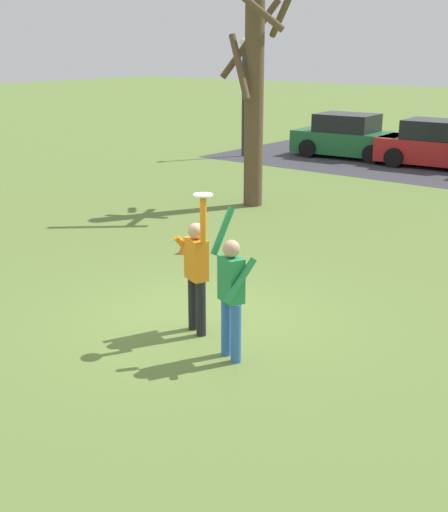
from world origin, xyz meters
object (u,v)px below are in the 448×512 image
person_catcher (196,268)px  parked_car_green (349,138)px  frisbee_disc (203,195)px  bare_tree_tall (254,93)px  field_cone_orange (185,246)px  person_defender (231,289)px  lamppost_by_lot (244,86)px  parked_car_red (439,146)px

person_catcher → parked_car_green: 17.10m
frisbee_disc → parked_car_green: bearing=112.1°
bare_tree_tall → field_cone_orange: (1.53, -4.38, -2.72)m
person_defender → parked_car_green: size_ratio=0.48×
lamppost_by_lot → frisbee_disc: bearing=-54.7°
bare_tree_tall → field_cone_orange: size_ratio=17.43×
person_defender → bare_tree_tall: (-5.26, 7.61, 1.90)m
frisbee_disc → field_cone_orange: size_ratio=0.84×
parked_car_green → frisbee_disc: bearing=-71.9°
lamppost_by_lot → field_cone_orange: (6.70, -10.76, -2.43)m
person_defender → field_cone_orange: bearing=-18.8°
person_catcher → person_defender: person_catcher is taller
bare_tree_tall → lamppost_by_lot: bare_tree_tall is taller
person_defender → parked_car_red: size_ratio=0.48×
lamppost_by_lot → parked_car_red: bearing=18.8°
person_catcher → person_defender: size_ratio=1.02×
parked_car_red → parked_car_green: bearing=175.7°
parked_car_red → lamppost_by_lot: lamppost_by_lot is taller
parked_car_green → field_cone_orange: size_ratio=13.18×
parked_car_green → lamppost_by_lot: (-3.20, -2.28, 1.86)m
parked_car_green → bare_tree_tall: bare_tree_tall is taller
person_catcher → frisbee_disc: size_ratio=7.74×
field_cone_orange → parked_car_red: bearing=90.1°
person_catcher → parked_car_green: person_catcher is taller
frisbee_disc → field_cone_orange: bearing=135.7°
person_defender → field_cone_orange: size_ratio=6.39×
field_cone_orange → person_defender: bearing=-40.9°
lamppost_by_lot → field_cone_orange: size_ratio=13.31×
frisbee_disc → field_cone_orange: frisbee_disc is taller
parked_car_green → parked_car_red: bearing=-4.3°
lamppost_by_lot → person_defender: bearing=-53.3°
person_defender → frisbee_disc: size_ratio=7.60×
person_catcher → frisbee_disc: bearing=0.0°
person_catcher → parked_car_red: bearing=122.2°
frisbee_disc → field_cone_orange: 4.62m
parked_car_green → lamppost_by_lot: 4.35m
bare_tree_tall → parked_car_red: bearing=80.1°
parked_car_green → field_cone_orange: bearing=-79.1°
parked_car_red → bare_tree_tall: 9.03m
person_catcher → field_cone_orange: person_catcher is taller
field_cone_orange → bare_tree_tall: bearing=109.2°
frisbee_disc → parked_car_red: size_ratio=0.06×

